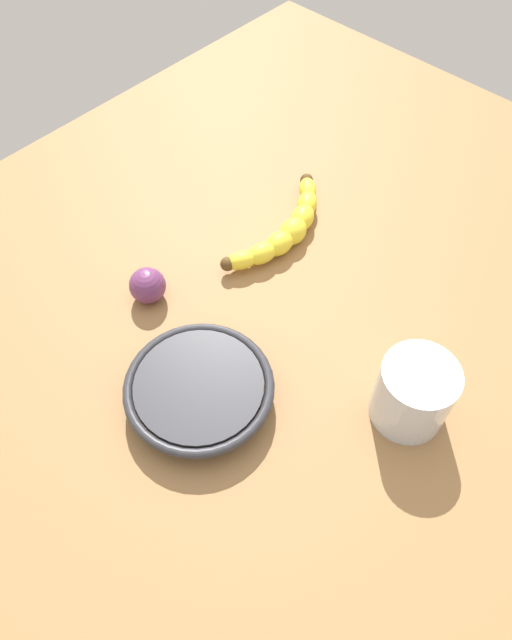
{
  "coord_description": "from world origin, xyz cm",
  "views": [
    {
      "loc": [
        -24.16,
        40.62,
        67.14
      ],
      "look_at": [
        5.81,
        8.55,
        5.0
      ],
      "focal_mm": 32.87,
      "sensor_mm": 36.0,
      "label": 1
    }
  ],
  "objects_px": {
    "ceramic_bowl": "(199,390)",
    "plum_fruit": "(148,285)",
    "smoothie_glass": "(413,393)",
    "banana": "(286,228)"
  },
  "relations": [
    {
      "from": "smoothie_glass",
      "to": "plum_fruit",
      "type": "bearing_deg",
      "value": 14.97
    },
    {
      "from": "smoothie_glass",
      "to": "plum_fruit",
      "type": "relative_size",
      "value": 1.82
    },
    {
      "from": "ceramic_bowl",
      "to": "plum_fruit",
      "type": "height_order",
      "value": "plum_fruit"
    },
    {
      "from": "banana",
      "to": "plum_fruit",
      "type": "xyz_separation_m",
      "value": [
        0.06,
        0.21,
        0.01
      ]
    },
    {
      "from": "smoothie_glass",
      "to": "plum_fruit",
      "type": "height_order",
      "value": "smoothie_glass"
    },
    {
      "from": "banana",
      "to": "ceramic_bowl",
      "type": "bearing_deg",
      "value": -167.84
    },
    {
      "from": "smoothie_glass",
      "to": "ceramic_bowl",
      "type": "xyz_separation_m",
      "value": [
        0.19,
        0.16,
        -0.02
      ]
    },
    {
      "from": "smoothie_glass",
      "to": "banana",
      "type": "bearing_deg",
      "value": -21.58
    },
    {
      "from": "smoothie_glass",
      "to": "ceramic_bowl",
      "type": "distance_m",
      "value": 0.25
    },
    {
      "from": "plum_fruit",
      "to": "banana",
      "type": "bearing_deg",
      "value": -106.22
    }
  ]
}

